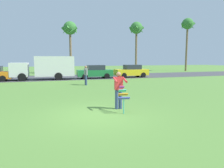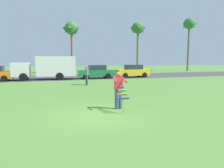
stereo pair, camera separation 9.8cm
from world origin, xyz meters
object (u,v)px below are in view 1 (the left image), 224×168
object	(u,v)px
person_kite_flyer	(119,89)
palm_tree_centre_far	(136,30)
kite_held	(123,95)
palm_tree_right_near	(70,30)
parked_truck_white_box	(47,67)
parked_car_green	(95,72)
palm_tree_far_left	(188,26)
parked_car_yellow	(131,71)
person_walker_near	(86,75)

from	to	relation	value
person_kite_flyer	palm_tree_centre_far	world-z (taller)	palm_tree_centre_far
kite_held	palm_tree_centre_far	world-z (taller)	palm_tree_centre_far
palm_tree_right_near	palm_tree_centre_far	bearing A→B (deg)	0.48
kite_held	parked_truck_white_box	world-z (taller)	parked_truck_white_box
parked_car_green	palm_tree_right_near	size ratio (longest dim) A/B	0.51
parked_car_green	palm_tree_far_left	world-z (taller)	palm_tree_far_left
parked_car_green	palm_tree_centre_far	bearing A→B (deg)	44.83
person_kite_flyer	palm_tree_far_left	bearing A→B (deg)	47.38
palm_tree_right_near	parked_car_yellow	bearing A→B (deg)	-55.96
person_kite_flyer	parked_truck_white_box	world-z (taller)	parked_truck_white_box
kite_held	person_walker_near	world-z (taller)	person_walker_near
parked_car_green	parked_car_yellow	size ratio (longest dim) A/B	1.01
parked_car_green	palm_tree_far_left	size ratio (longest dim) A/B	0.42
kite_held	palm_tree_far_left	bearing A→B (deg)	48.12
person_kite_flyer	kite_held	distance (m)	0.73
person_kite_flyer	parked_car_green	bearing A→B (deg)	81.04
parked_truck_white_box	parked_car_yellow	bearing A→B (deg)	-0.00
palm_tree_centre_far	parked_car_green	bearing A→B (deg)	-135.17
kite_held	palm_tree_right_near	world-z (taller)	palm_tree_right_near
palm_tree_centre_far	palm_tree_right_near	bearing A→B (deg)	-179.52
palm_tree_centre_far	palm_tree_far_left	size ratio (longest dim) A/B	0.88
parked_car_yellow	palm_tree_centre_far	xyz separation A→B (m)	(5.06, 9.76, 6.63)
parked_car_yellow	person_walker_near	xyz separation A→B (m)	(-7.00, -6.04, 0.16)
parked_car_green	palm_tree_far_left	bearing A→B (deg)	24.95
kite_held	palm_tree_centre_far	size ratio (longest dim) A/B	0.13
kite_held	parked_car_yellow	world-z (taller)	parked_car_yellow
parked_truck_white_box	palm_tree_centre_far	bearing A→B (deg)	32.52
kite_held	palm_tree_centre_far	distance (m)	29.22
kite_held	parked_car_yellow	bearing A→B (deg)	65.60
parked_car_yellow	palm_tree_right_near	xyz separation A→B (m)	(-6.53, 9.67, 6.10)
parked_truck_white_box	parked_car_green	size ratio (longest dim) A/B	1.58
parked_car_yellow	parked_car_green	bearing A→B (deg)	-179.98
parked_car_green	palm_tree_far_left	distance (m)	23.64
parked_car_green	palm_tree_centre_far	xyz separation A→B (m)	(9.82, 9.77, 6.63)
kite_held	person_kite_flyer	bearing A→B (deg)	85.60
palm_tree_right_near	palm_tree_far_left	world-z (taller)	palm_tree_far_left
kite_held	palm_tree_right_near	size ratio (longest dim) A/B	0.14
parked_car_green	person_kite_flyer	bearing A→B (deg)	-98.96
parked_car_yellow	person_walker_near	bearing A→B (deg)	-139.19
person_kite_flyer	palm_tree_centre_far	distance (m)	28.54
parked_car_yellow	person_walker_near	world-z (taller)	person_walker_near
person_kite_flyer	parked_truck_white_box	bearing A→B (deg)	101.49
parked_truck_white_box	parked_car_yellow	xyz separation A→B (m)	(10.25, -0.00, -0.64)
person_kite_flyer	palm_tree_right_near	xyz separation A→B (m)	(0.63, 24.87, 5.92)
parked_car_yellow	palm_tree_centre_far	distance (m)	12.84
parked_car_green	parked_truck_white_box	bearing A→B (deg)	179.98
parked_car_green	person_walker_near	bearing A→B (deg)	-110.30
parked_car_green	parked_car_yellow	xyz separation A→B (m)	(4.76, 0.00, 0.00)
parked_car_yellow	palm_tree_right_near	size ratio (longest dim) A/B	0.51
parked_truck_white_box	person_walker_near	bearing A→B (deg)	-61.72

